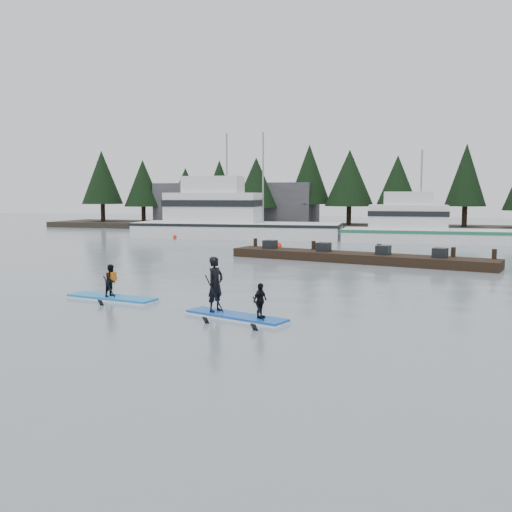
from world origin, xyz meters
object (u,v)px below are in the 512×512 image
(fishing_boat_large, at_px, (231,229))
(fishing_boat_medium, at_px, (423,235))
(paddleboard_duo, at_px, (230,298))
(paddleboard_solo, at_px, (112,290))
(floating_dock, at_px, (357,258))

(fishing_boat_large, bearing_deg, fishing_boat_medium, -5.25)
(fishing_boat_large, xyz_separation_m, paddleboard_duo, (10.88, -30.63, -0.17))
(fishing_boat_large, xyz_separation_m, paddleboard_solo, (5.85, -29.10, -0.42))
(paddleboard_solo, bearing_deg, paddleboard_duo, -7.95)
(fishing_boat_large, distance_m, fishing_boat_medium, 16.13)
(fishing_boat_medium, bearing_deg, floating_dock, -104.66)
(fishing_boat_large, height_order, paddleboard_solo, fishing_boat_large)
(fishing_boat_large, relative_size, paddleboard_duo, 5.23)
(fishing_boat_large, distance_m, paddleboard_solo, 29.68)
(fishing_boat_medium, relative_size, paddleboard_solo, 3.75)
(paddleboard_duo, bearing_deg, fishing_boat_large, 128.18)
(fishing_boat_large, distance_m, floating_dock, 19.77)
(floating_dock, relative_size, paddleboard_duo, 4.32)
(paddleboard_solo, bearing_deg, fishing_boat_large, 110.30)
(fishing_boat_large, relative_size, floating_dock, 1.21)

